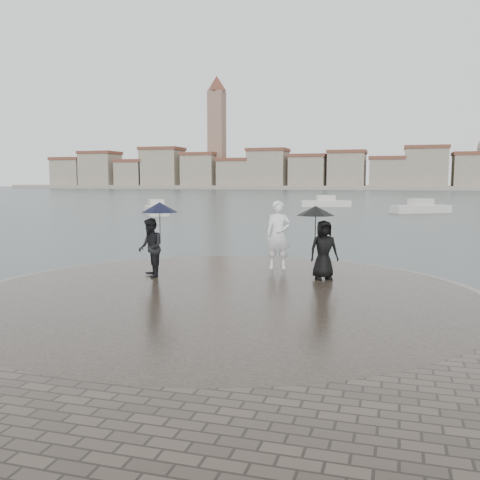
% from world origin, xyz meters
% --- Properties ---
extents(ground, '(400.00, 400.00, 0.00)m').
position_xyz_m(ground, '(0.00, 0.00, 0.00)').
color(ground, '#2B3835').
rests_on(ground, ground).
extents(kerb_ring, '(12.50, 12.50, 0.32)m').
position_xyz_m(kerb_ring, '(0.00, 3.50, 0.16)').
color(kerb_ring, gray).
rests_on(kerb_ring, ground).
extents(quay_tip, '(11.90, 11.90, 0.36)m').
position_xyz_m(quay_tip, '(0.00, 3.50, 0.18)').
color(quay_tip, '#2D261E').
rests_on(quay_tip, ground).
extents(statue, '(0.82, 0.63, 2.02)m').
position_xyz_m(statue, '(0.50, 7.09, 1.37)').
color(statue, white).
rests_on(statue, quay_tip).
extents(visitor_left, '(1.23, 1.09, 2.04)m').
position_xyz_m(visitor_left, '(-2.47, 4.79, 1.46)').
color(visitor_left, black).
rests_on(visitor_left, quay_tip).
extents(visitor_right, '(1.23, 1.05, 1.95)m').
position_xyz_m(visitor_right, '(1.96, 5.79, 1.48)').
color(visitor_right, black).
rests_on(visitor_right, quay_tip).
extents(far_skyline, '(260.00, 20.00, 37.00)m').
position_xyz_m(far_skyline, '(-6.29, 160.71, 5.61)').
color(far_skyline, gray).
rests_on(far_skyline, ground).
extents(boats, '(38.22, 22.04, 1.50)m').
position_xyz_m(boats, '(0.57, 41.52, 0.38)').
color(boats, beige).
rests_on(boats, ground).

